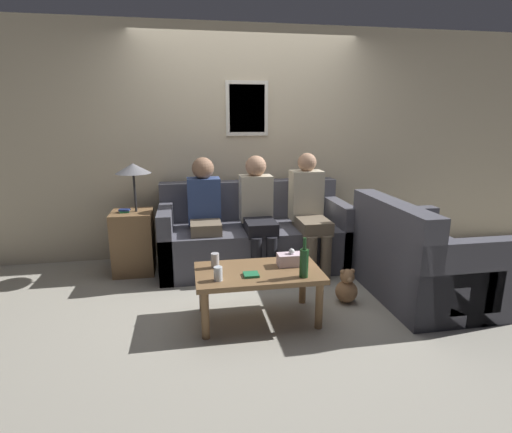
{
  "coord_description": "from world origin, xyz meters",
  "views": [
    {
      "loc": [
        -0.7,
        -3.65,
        1.62
      ],
      "look_at": [
        -0.09,
        -0.12,
        0.72
      ],
      "focal_mm": 28.0,
      "sensor_mm": 36.0,
      "label": 1
    }
  ],
  "objects_px": {
    "person_left": "(205,210)",
    "person_right": "(309,208)",
    "wine_bottle": "(304,262)",
    "couch_side": "(419,263)",
    "coffee_table": "(258,278)",
    "couch_main": "(254,237)",
    "drinking_glass": "(218,274)",
    "teddy_bear": "(347,288)",
    "person_middle": "(258,209)"
  },
  "relations": [
    {
      "from": "coffee_table",
      "to": "teddy_bear",
      "type": "distance_m",
      "value": 0.88
    },
    {
      "from": "coffee_table",
      "to": "person_middle",
      "type": "distance_m",
      "value": 1.14
    },
    {
      "from": "coffee_table",
      "to": "drinking_glass",
      "type": "height_order",
      "value": "drinking_glass"
    },
    {
      "from": "wine_bottle",
      "to": "drinking_glass",
      "type": "bearing_deg",
      "value": 176.0
    },
    {
      "from": "person_middle",
      "to": "teddy_bear",
      "type": "distance_m",
      "value": 1.23
    },
    {
      "from": "wine_bottle",
      "to": "person_right",
      "type": "bearing_deg",
      "value": 71.04
    },
    {
      "from": "drinking_glass",
      "to": "person_left",
      "type": "relative_size",
      "value": 0.09
    },
    {
      "from": "drinking_glass",
      "to": "person_right",
      "type": "distance_m",
      "value": 1.6
    },
    {
      "from": "couch_main",
      "to": "person_right",
      "type": "relative_size",
      "value": 1.62
    },
    {
      "from": "drinking_glass",
      "to": "person_right",
      "type": "relative_size",
      "value": 0.09
    },
    {
      "from": "couch_side",
      "to": "person_right",
      "type": "height_order",
      "value": "person_right"
    },
    {
      "from": "couch_main",
      "to": "person_right",
      "type": "xyz_separation_m",
      "value": [
        0.57,
        -0.2,
        0.35
      ]
    },
    {
      "from": "person_left",
      "to": "person_right",
      "type": "relative_size",
      "value": 0.97
    },
    {
      "from": "coffee_table",
      "to": "person_left",
      "type": "height_order",
      "value": "person_left"
    },
    {
      "from": "coffee_table",
      "to": "person_left",
      "type": "relative_size",
      "value": 0.83
    },
    {
      "from": "couch_side",
      "to": "coffee_table",
      "type": "xyz_separation_m",
      "value": [
        -1.52,
        -0.17,
        0.04
      ]
    },
    {
      "from": "wine_bottle",
      "to": "person_right",
      "type": "height_order",
      "value": "person_right"
    },
    {
      "from": "couch_main",
      "to": "person_middle",
      "type": "relative_size",
      "value": 1.65
    },
    {
      "from": "drinking_glass",
      "to": "person_right",
      "type": "height_order",
      "value": "person_right"
    },
    {
      "from": "person_left",
      "to": "teddy_bear",
      "type": "height_order",
      "value": "person_left"
    },
    {
      "from": "couch_main",
      "to": "wine_bottle",
      "type": "distance_m",
      "value": 1.45
    },
    {
      "from": "teddy_bear",
      "to": "person_left",
      "type": "bearing_deg",
      "value": 141.76
    },
    {
      "from": "person_middle",
      "to": "person_right",
      "type": "bearing_deg",
      "value": -4.35
    },
    {
      "from": "wine_bottle",
      "to": "drinking_glass",
      "type": "height_order",
      "value": "wine_bottle"
    },
    {
      "from": "person_left",
      "to": "coffee_table",
      "type": "bearing_deg",
      "value": -71.88
    },
    {
      "from": "couch_side",
      "to": "person_middle",
      "type": "relative_size",
      "value": 1.02
    },
    {
      "from": "couch_main",
      "to": "couch_side",
      "type": "xyz_separation_m",
      "value": [
        1.35,
        -1.06,
        0.0
      ]
    },
    {
      "from": "couch_main",
      "to": "coffee_table",
      "type": "relative_size",
      "value": 2.01
    },
    {
      "from": "wine_bottle",
      "to": "teddy_bear",
      "type": "xyz_separation_m",
      "value": [
        0.51,
        0.35,
        -0.41
      ]
    },
    {
      "from": "coffee_table",
      "to": "person_left",
      "type": "bearing_deg",
      "value": 108.12
    },
    {
      "from": "couch_main",
      "to": "person_right",
      "type": "bearing_deg",
      "value": -19.51
    },
    {
      "from": "coffee_table",
      "to": "wine_bottle",
      "type": "bearing_deg",
      "value": -30.37
    },
    {
      "from": "person_right",
      "to": "drinking_glass",
      "type": "bearing_deg",
      "value": -132.27
    },
    {
      "from": "wine_bottle",
      "to": "drinking_glass",
      "type": "distance_m",
      "value": 0.65
    },
    {
      "from": "wine_bottle",
      "to": "person_middle",
      "type": "bearing_deg",
      "value": 95.78
    },
    {
      "from": "person_middle",
      "to": "person_right",
      "type": "relative_size",
      "value": 0.98
    },
    {
      "from": "drinking_glass",
      "to": "person_middle",
      "type": "height_order",
      "value": "person_middle"
    },
    {
      "from": "wine_bottle",
      "to": "teddy_bear",
      "type": "height_order",
      "value": "wine_bottle"
    },
    {
      "from": "wine_bottle",
      "to": "teddy_bear",
      "type": "relative_size",
      "value": 1.01
    },
    {
      "from": "wine_bottle",
      "to": "person_left",
      "type": "xyz_separation_m",
      "value": [
        -0.68,
        1.3,
        0.13
      ]
    },
    {
      "from": "person_right",
      "to": "couch_side",
      "type": "bearing_deg",
      "value": -47.75
    },
    {
      "from": "drinking_glass",
      "to": "person_left",
      "type": "distance_m",
      "value": 1.27
    },
    {
      "from": "person_left",
      "to": "teddy_bear",
      "type": "bearing_deg",
      "value": -38.24
    },
    {
      "from": "drinking_glass",
      "to": "person_left",
      "type": "height_order",
      "value": "person_left"
    },
    {
      "from": "couch_main",
      "to": "teddy_bear",
      "type": "xyz_separation_m",
      "value": [
        0.66,
        -1.07,
        -0.18
      ]
    },
    {
      "from": "person_middle",
      "to": "drinking_glass",
      "type": "bearing_deg",
      "value": -113.18
    },
    {
      "from": "couch_side",
      "to": "teddy_bear",
      "type": "height_order",
      "value": "couch_side"
    },
    {
      "from": "couch_side",
      "to": "drinking_glass",
      "type": "distance_m",
      "value": 1.88
    },
    {
      "from": "person_left",
      "to": "person_right",
      "type": "distance_m",
      "value": 1.1
    },
    {
      "from": "coffee_table",
      "to": "person_right",
      "type": "distance_m",
      "value": 1.31
    }
  ]
}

